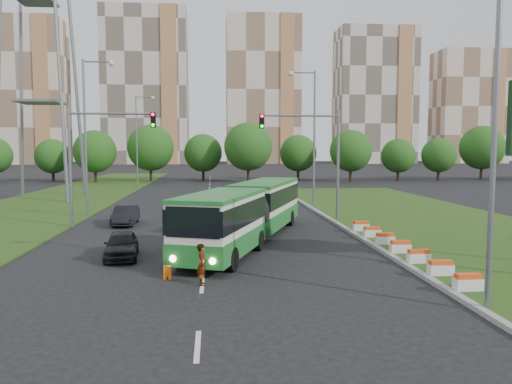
{
  "coord_description": "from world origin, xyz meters",
  "views": [
    {
      "loc": [
        -2.56,
        -25.08,
        5.31
      ],
      "look_at": [
        0.12,
        5.64,
        2.6
      ],
      "focal_mm": 35.0,
      "sensor_mm": 36.0,
      "label": 1
    }
  ],
  "objects": [
    {
      "name": "articulated_bus",
      "position": [
        -0.79,
        3.03,
        1.7
      ],
      "size": [
        2.63,
        16.87,
        2.78
      ],
      "rotation": [
        0.0,
        0.0,
        -0.35
      ],
      "color": "silver",
      "rests_on": "ground"
    },
    {
      "name": "car_left_far",
      "position": [
        -8.62,
        9.96,
        0.67
      ],
      "size": [
        1.42,
        4.07,
        1.34
      ],
      "primitive_type": "imported",
      "rotation": [
        0.0,
        0.0,
        0.0
      ],
      "color": "black",
      "rests_on": "ground"
    },
    {
      "name": "apartment_tower_east",
      "position": [
        55.0,
        150.0,
        23.5
      ],
      "size": [
        27.0,
        15.0,
        47.0
      ],
      "primitive_type": "cube",
      "color": "beige",
      "rests_on": "ground"
    },
    {
      "name": "car_left_near",
      "position": [
        -6.99,
        -0.78,
        0.65
      ],
      "size": [
        1.95,
        3.97,
        1.3
      ],
      "primitive_type": "imported",
      "rotation": [
        0.0,
        0.0,
        0.11
      ],
      "color": "black",
      "rests_on": "ground"
    },
    {
      "name": "apartment_tower_west",
      "position": [
        -65.0,
        150.0,
        24.0
      ],
      "size": [
        26.0,
        15.0,
        48.0
      ],
      "primitive_type": "cube",
      "color": "beige",
      "rests_on": "ground"
    },
    {
      "name": "apartment_tower_ceast",
      "position": [
        15.0,
        150.0,
        25.0
      ],
      "size": [
        25.0,
        15.0,
        50.0
      ],
      "primitive_type": "cube",
      "color": "beige",
      "rests_on": "ground"
    },
    {
      "name": "apartment_tower_cwest",
      "position": [
        -25.0,
        150.0,
        26.0
      ],
      "size": [
        28.0,
        15.0,
        52.0
      ],
      "primitive_type": "cube",
      "color": "beige",
      "rests_on": "ground"
    },
    {
      "name": "traffic_mast_left",
      "position": [
        -10.38,
        9.0,
        5.35
      ],
      "size": [
        5.76,
        0.32,
        8.0
      ],
      "color": "slate",
      "rests_on": "ground"
    },
    {
      "name": "ground",
      "position": [
        0.0,
        0.0,
        0.0
      ],
      "size": [
        360.0,
        360.0,
        0.0
      ],
      "primitive_type": "plane",
      "color": "black",
      "rests_on": "ground"
    },
    {
      "name": "street_lamps",
      "position": [
        -3.0,
        10.0,
        6.0
      ],
      "size": [
        36.0,
        60.0,
        12.0
      ],
      "primitive_type": null,
      "color": "slate",
      "rests_on": "ground"
    },
    {
      "name": "left_verge",
      "position": [
        -18.0,
        25.0,
        0.05
      ],
      "size": [
        12.0,
        110.0,
        0.1
      ],
      "primitive_type": "cube",
      "color": "#2B4D16",
      "rests_on": "ground"
    },
    {
      "name": "median_kerb",
      "position": [
        6.05,
        8.0,
        0.09
      ],
      "size": [
        0.3,
        60.0,
        0.18
      ],
      "primitive_type": "cube",
      "color": "gray",
      "rests_on": "ground"
    },
    {
      "name": "pedestrian",
      "position": [
        -3.0,
        -5.97,
        0.82
      ],
      "size": [
        0.42,
        0.62,
        1.63
      ],
      "primitive_type": "imported",
      "rotation": [
        0.0,
        0.0,
        1.51
      ],
      "color": "gray",
      "rests_on": "ground"
    },
    {
      "name": "tree_line",
      "position": [
        10.0,
        55.0,
        4.5
      ],
      "size": [
        120.0,
        8.0,
        9.0
      ],
      "primitive_type": null,
      "color": "#1C4C14",
      "rests_on": "ground"
    },
    {
      "name": "shopping_trolley",
      "position": [
        -4.43,
        -4.91,
        0.26
      ],
      "size": [
        0.31,
        0.32,
        0.53
      ],
      "rotation": [
        0.0,
        0.0,
        0.06
      ],
      "color": "orange",
      "rests_on": "ground"
    },
    {
      "name": "flower_planters",
      "position": [
        6.7,
        -1.4,
        0.45
      ],
      "size": [
        1.1,
        13.7,
        0.6
      ],
      "primitive_type": null,
      "color": "white",
      "rests_on": "grass_median"
    },
    {
      "name": "traffic_mast_median",
      "position": [
        4.78,
        10.0,
        5.35
      ],
      "size": [
        5.76,
        0.32,
        8.0
      ],
      "color": "slate",
      "rests_on": "ground"
    },
    {
      "name": "lane_markings",
      "position": [
        -3.0,
        20.0,
        0.0
      ],
      "size": [
        0.2,
        100.0,
        0.01
      ],
      "primitive_type": null,
      "color": "silver",
      "rests_on": "ground"
    },
    {
      "name": "grass_median",
      "position": [
        13.0,
        8.0,
        0.07
      ],
      "size": [
        14.0,
        60.0,
        0.15
      ],
      "primitive_type": "cube",
      "color": "#2B4D16",
      "rests_on": "ground"
    },
    {
      "name": "midrise_east",
      "position": [
        90.0,
        150.0,
        20.0
      ],
      "size": [
        24.0,
        14.0,
        40.0
      ],
      "primitive_type": "cube",
      "color": "beige",
      "rests_on": "ground"
    }
  ]
}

